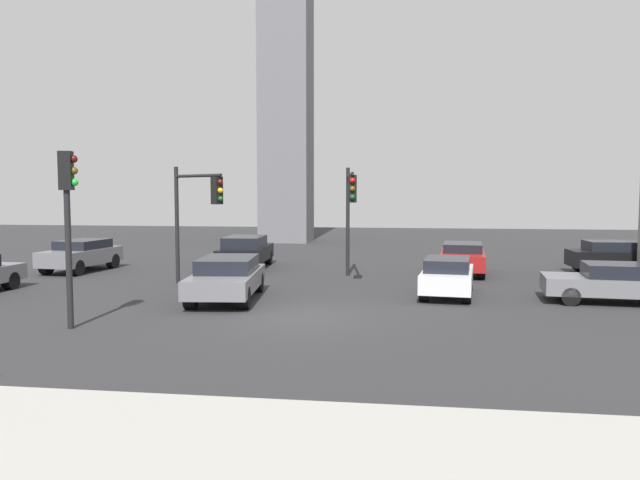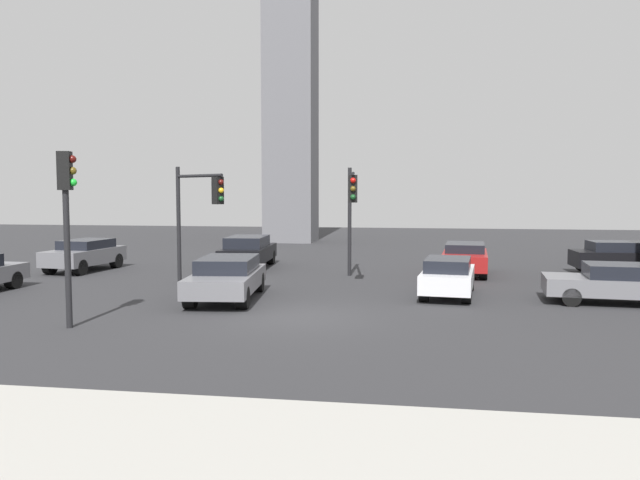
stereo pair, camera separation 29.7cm
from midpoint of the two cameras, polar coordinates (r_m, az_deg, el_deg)
ground_plane at (r=18.06m, az=-1.50°, el=-7.02°), size 88.97×88.97×0.00m
sidewalk_corner at (r=9.32m, az=-12.53°, el=-17.84°), size 32.03×3.78×0.15m
traffic_light_0 at (r=23.93m, az=-10.68°, el=3.32°), size 2.42×1.71×4.55m
traffic_light_1 at (r=17.48m, az=-21.69°, el=3.02°), size 0.49×0.39×4.63m
traffic_light_2 at (r=24.55m, az=3.21°, el=3.65°), size 0.77×4.08×4.60m
car_1 at (r=22.24m, az=26.34°, el=-3.52°), size 4.86×2.36×1.28m
car_2 at (r=30.14m, az=-20.43°, el=-1.21°), size 2.22×4.19×1.41m
car_3 at (r=21.00m, az=-8.09°, el=-3.35°), size 2.49×4.98×1.40m
car_4 at (r=29.45m, az=-6.30°, el=-1.01°), size 2.19×4.72×1.51m
car_5 at (r=27.81m, az=13.39°, el=-1.57°), size 2.21×4.43×1.35m
car_6 at (r=21.90m, az=11.99°, el=-3.23°), size 2.09×4.15×1.33m
car_7 at (r=29.96m, az=26.00°, el=-1.40°), size 4.07×1.94×1.44m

